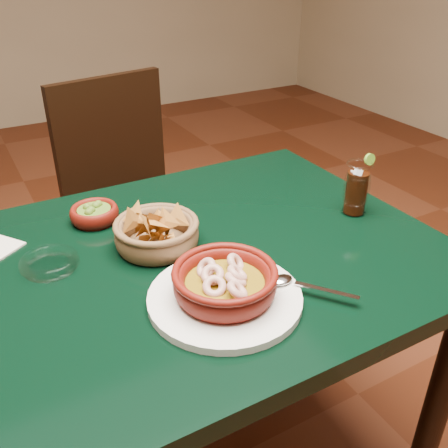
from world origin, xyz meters
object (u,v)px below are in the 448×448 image
dining_chair (135,204)px  cola_drink (357,189)px  dining_table (162,300)px  chip_basket (157,233)px  shrimp_plate (225,286)px

dining_chair → cola_drink: bearing=-67.7°
dining_table → cola_drink: size_ratio=8.23×
dining_table → cola_drink: 0.52m
cola_drink → chip_basket: bearing=169.6°
chip_basket → cola_drink: 0.48m
shrimp_plate → chip_basket: size_ratio=1.63×
shrimp_plate → cola_drink: (0.44, 0.15, 0.03)m
dining_table → shrimp_plate: size_ratio=3.48×
dining_chair → shrimp_plate: dining_chair is taller
dining_table → dining_chair: 0.75m
dining_table → chip_basket: size_ratio=5.66×
chip_basket → dining_chair: bearing=75.4°
dining_chair → cola_drink: (0.30, -0.74, 0.30)m
dining_chair → cola_drink: 0.85m
dining_table → dining_chair: size_ratio=1.28×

